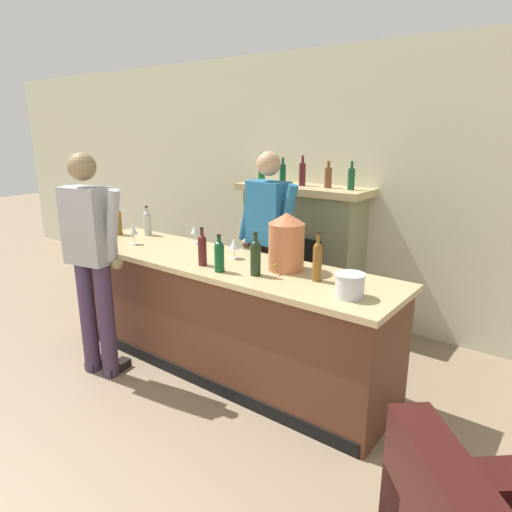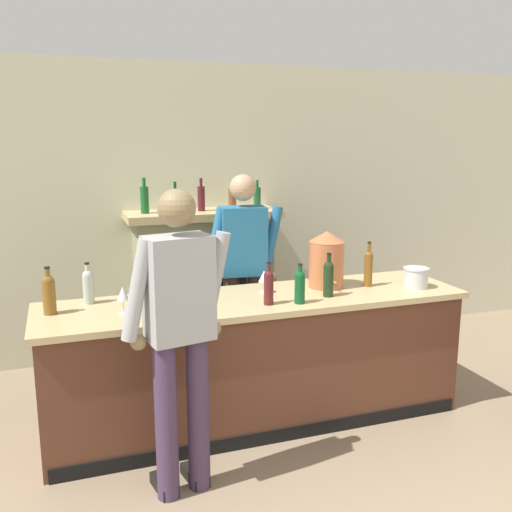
{
  "view_description": "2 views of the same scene",
  "coord_description": "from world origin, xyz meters",
  "px_view_note": "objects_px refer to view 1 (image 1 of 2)",
  "views": [
    {
      "loc": [
        2.26,
        0.02,
        1.97
      ],
      "look_at": [
        0.06,
        2.91,
        0.95
      ],
      "focal_mm": 32.0,
      "sensor_mm": 36.0,
      "label": 1
    },
    {
      "loc": [
        -1.44,
        -1.05,
        2.07
      ],
      "look_at": [
        0.04,
        3.2,
        1.13
      ],
      "focal_mm": 40.0,
      "sensor_mm": 36.0,
      "label": 2
    }
  ],
  "objects_px": {
    "wine_bottle_cabernet_heavy": "(117,220)",
    "wine_glass_mid_counter": "(195,230)",
    "ice_bucket_steel": "(350,285)",
    "wine_glass_by_dispenser": "(234,244)",
    "potted_plant_corner": "(133,263)",
    "wine_glass_front_left": "(133,230)",
    "wine_bottle_burgundy_dark": "(317,260)",
    "wine_bottle_port_short": "(219,255)",
    "person_bartender": "(268,242)",
    "wine_bottle_merlot_tall": "(255,256)",
    "copper_dispenser": "(286,241)",
    "wine_bottle_chardonnay_pale": "(202,249)",
    "fireplace_stone": "(302,251)",
    "person_customer": "(91,257)",
    "wine_bottle_rose_blush": "(147,222)"
  },
  "relations": [
    {
      "from": "wine_bottle_burgundy_dark",
      "to": "ice_bucket_steel",
      "type": "bearing_deg",
      "value": -25.43
    },
    {
      "from": "potted_plant_corner",
      "to": "wine_glass_front_left",
      "type": "bearing_deg",
      "value": -36.07
    },
    {
      "from": "potted_plant_corner",
      "to": "person_customer",
      "type": "bearing_deg",
      "value": -44.47
    },
    {
      "from": "person_customer",
      "to": "wine_bottle_cabernet_heavy",
      "type": "height_order",
      "value": "person_customer"
    },
    {
      "from": "wine_glass_mid_counter",
      "to": "wine_bottle_chardonnay_pale",
      "type": "bearing_deg",
      "value": -40.66
    },
    {
      "from": "wine_bottle_chardonnay_pale",
      "to": "wine_bottle_merlot_tall",
      "type": "distance_m",
      "value": 0.48
    },
    {
      "from": "ice_bucket_steel",
      "to": "wine_bottle_cabernet_heavy",
      "type": "distance_m",
      "value": 2.64
    },
    {
      "from": "wine_bottle_cabernet_heavy",
      "to": "potted_plant_corner",
      "type": "bearing_deg",
      "value": 138.03
    },
    {
      "from": "wine_glass_by_dispenser",
      "to": "person_bartender",
      "type": "bearing_deg",
      "value": 90.87
    },
    {
      "from": "ice_bucket_steel",
      "to": "wine_glass_by_dispenser",
      "type": "bearing_deg",
      "value": 168.15
    },
    {
      "from": "person_bartender",
      "to": "wine_bottle_burgundy_dark",
      "type": "bearing_deg",
      "value": -34.13
    },
    {
      "from": "person_bartender",
      "to": "wine_glass_front_left",
      "type": "distance_m",
      "value": 1.23
    },
    {
      "from": "wine_bottle_burgundy_dark",
      "to": "wine_glass_by_dispenser",
      "type": "bearing_deg",
      "value": 174.02
    },
    {
      "from": "wine_bottle_rose_blush",
      "to": "wine_glass_by_dispenser",
      "type": "xyz_separation_m",
      "value": [
        1.24,
        -0.14,
        -0.01
      ]
    },
    {
      "from": "wine_bottle_port_short",
      "to": "wine_glass_front_left",
      "type": "distance_m",
      "value": 1.18
    },
    {
      "from": "wine_bottle_port_short",
      "to": "wine_glass_mid_counter",
      "type": "relative_size",
      "value": 1.62
    },
    {
      "from": "wine_glass_by_dispenser",
      "to": "wine_glass_mid_counter",
      "type": "bearing_deg",
      "value": 164.34
    },
    {
      "from": "wine_bottle_cabernet_heavy",
      "to": "wine_glass_mid_counter",
      "type": "bearing_deg",
      "value": 13.28
    },
    {
      "from": "wine_glass_by_dispenser",
      "to": "wine_glass_front_left",
      "type": "xyz_separation_m",
      "value": [
        -1.04,
        -0.19,
        0.01
      ]
    },
    {
      "from": "copper_dispenser",
      "to": "wine_bottle_merlot_tall",
      "type": "distance_m",
      "value": 0.27
    },
    {
      "from": "wine_bottle_chardonnay_pale",
      "to": "wine_bottle_port_short",
      "type": "distance_m",
      "value": 0.22
    },
    {
      "from": "wine_bottle_port_short",
      "to": "wine_glass_by_dispenser",
      "type": "xyz_separation_m",
      "value": [
        -0.14,
        0.34,
        -0.01
      ]
    },
    {
      "from": "fireplace_stone",
      "to": "wine_bottle_merlot_tall",
      "type": "xyz_separation_m",
      "value": [
        0.54,
        -1.52,
        0.37
      ]
    },
    {
      "from": "person_bartender",
      "to": "wine_glass_mid_counter",
      "type": "relative_size",
      "value": 10.29
    },
    {
      "from": "copper_dispenser",
      "to": "wine_bottle_chardonnay_pale",
      "type": "height_order",
      "value": "copper_dispenser"
    },
    {
      "from": "person_bartender",
      "to": "wine_glass_mid_counter",
      "type": "xyz_separation_m",
      "value": [
        -0.61,
        -0.3,
        0.08
      ]
    },
    {
      "from": "wine_bottle_rose_blush",
      "to": "wine_glass_mid_counter",
      "type": "distance_m",
      "value": 0.62
    },
    {
      "from": "wine_bottle_cabernet_heavy",
      "to": "wine_glass_by_dispenser",
      "type": "relative_size",
      "value": 1.87
    },
    {
      "from": "wine_bottle_burgundy_dark",
      "to": "wine_glass_front_left",
      "type": "xyz_separation_m",
      "value": [
        -1.86,
        -0.1,
        -0.02
      ]
    },
    {
      "from": "wine_bottle_chardonnay_pale",
      "to": "wine_bottle_port_short",
      "type": "height_order",
      "value": "wine_bottle_chardonnay_pale"
    },
    {
      "from": "person_bartender",
      "to": "wine_bottle_chardonnay_pale",
      "type": "relative_size",
      "value": 5.97
    },
    {
      "from": "person_customer",
      "to": "wine_bottle_burgundy_dark",
      "type": "distance_m",
      "value": 1.76
    },
    {
      "from": "wine_bottle_burgundy_dark",
      "to": "wine_bottle_port_short",
      "type": "xyz_separation_m",
      "value": [
        -0.68,
        -0.25,
        -0.03
      ]
    },
    {
      "from": "wine_glass_by_dispenser",
      "to": "fireplace_stone",
      "type": "bearing_deg",
      "value": 96.14
    },
    {
      "from": "person_customer",
      "to": "person_bartender",
      "type": "relative_size",
      "value": 1.01
    },
    {
      "from": "person_customer",
      "to": "wine_bottle_merlot_tall",
      "type": "relative_size",
      "value": 5.66
    },
    {
      "from": "wine_bottle_chardonnay_pale",
      "to": "wine_bottle_cabernet_heavy",
      "type": "distance_m",
      "value": 1.44
    },
    {
      "from": "person_bartender",
      "to": "copper_dispenser",
      "type": "bearing_deg",
      "value": -42.8
    },
    {
      "from": "person_bartender",
      "to": "wine_bottle_cabernet_heavy",
      "type": "bearing_deg",
      "value": -161.14
    },
    {
      "from": "person_customer",
      "to": "wine_glass_front_left",
      "type": "bearing_deg",
      "value": 112.02
    },
    {
      "from": "wine_bottle_chardonnay_pale",
      "to": "potted_plant_corner",
      "type": "bearing_deg",
      "value": 154.41
    },
    {
      "from": "potted_plant_corner",
      "to": "wine_bottle_port_short",
      "type": "bearing_deg",
      "value": -24.52
    },
    {
      "from": "potted_plant_corner",
      "to": "wine_bottle_merlot_tall",
      "type": "relative_size",
      "value": 2.33
    },
    {
      "from": "wine_bottle_cabernet_heavy",
      "to": "wine_glass_mid_counter",
      "type": "height_order",
      "value": "wine_bottle_cabernet_heavy"
    },
    {
      "from": "wine_bottle_burgundy_dark",
      "to": "wine_bottle_port_short",
      "type": "relative_size",
      "value": 1.24
    },
    {
      "from": "wine_bottle_cabernet_heavy",
      "to": "person_bartender",
      "type": "bearing_deg",
      "value": 18.86
    },
    {
      "from": "person_bartender",
      "to": "wine_bottle_merlot_tall",
      "type": "height_order",
      "value": "person_bartender"
    },
    {
      "from": "wine_bottle_rose_blush",
      "to": "wine_bottle_cabernet_heavy",
      "type": "xyz_separation_m",
      "value": [
        -0.25,
        -0.17,
        0.01
      ]
    },
    {
      "from": "fireplace_stone",
      "to": "person_bartender",
      "type": "bearing_deg",
      "value": -80.81
    },
    {
      "from": "fireplace_stone",
      "to": "copper_dispenser",
      "type": "bearing_deg",
      "value": -63.4
    }
  ]
}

